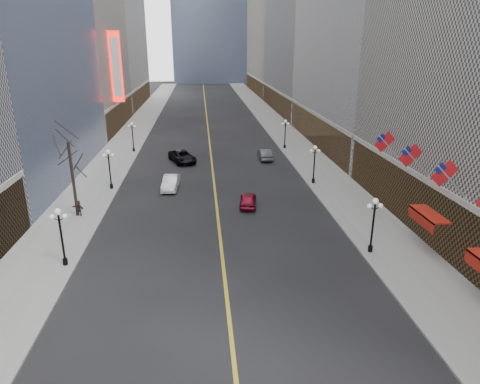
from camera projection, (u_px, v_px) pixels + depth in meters
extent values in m
cube|color=gray|center=(293.00, 143.00, 71.97)|extent=(6.00, 230.00, 0.15)
cube|color=gray|center=(124.00, 146.00, 69.55)|extent=(6.00, 230.00, 0.15)
cube|color=gold|center=(208.00, 133.00, 80.19)|extent=(0.25, 200.00, 0.02)
cube|color=#4A3831|center=(461.00, 225.00, 32.95)|extent=(2.80, 41.00, 5.00)
cube|color=#4A3831|center=(323.00, 130.00, 69.64)|extent=(2.80, 35.00, 5.00)
cube|color=gray|center=(333.00, 7.00, 99.38)|extent=(26.00, 40.00, 48.00)
cube|color=#4A3831|center=(281.00, 101.00, 105.39)|extent=(2.80, 39.00, 5.00)
cube|color=#4A3831|center=(258.00, 85.00, 145.85)|extent=(2.80, 45.00, 5.00)
cube|color=#4A3831|center=(114.00, 115.00, 84.34)|extent=(2.80, 29.00, 5.00)
cube|color=#4A3831|center=(137.00, 95.00, 116.33)|extent=(2.80, 37.00, 5.00)
cylinder|color=black|center=(370.00, 249.00, 34.04)|extent=(0.36, 0.36, 0.50)
cylinder|color=black|center=(373.00, 228.00, 33.47)|extent=(0.16, 0.16, 4.00)
sphere|color=white|center=(376.00, 201.00, 32.71)|extent=(0.44, 0.44, 0.44)
sphere|color=white|center=(369.00, 206.00, 32.81)|extent=(0.36, 0.36, 0.36)
sphere|color=white|center=(381.00, 206.00, 32.88)|extent=(0.36, 0.36, 0.36)
cylinder|color=black|center=(313.00, 181.00, 50.98)|extent=(0.36, 0.36, 0.50)
cylinder|color=black|center=(314.00, 166.00, 50.40)|extent=(0.16, 0.16, 4.00)
sphere|color=white|center=(315.00, 147.00, 49.65)|extent=(0.44, 0.44, 0.44)
sphere|color=white|center=(311.00, 151.00, 49.74)|extent=(0.36, 0.36, 0.36)
sphere|color=white|center=(319.00, 151.00, 49.82)|extent=(0.36, 0.36, 0.36)
cylinder|color=black|center=(285.00, 147.00, 67.91)|extent=(0.36, 0.36, 0.50)
cylinder|color=black|center=(285.00, 136.00, 67.34)|extent=(0.16, 0.16, 4.00)
sphere|color=white|center=(286.00, 121.00, 66.58)|extent=(0.44, 0.44, 0.44)
sphere|color=white|center=(283.00, 124.00, 66.67)|extent=(0.36, 0.36, 0.36)
sphere|color=white|center=(288.00, 124.00, 66.75)|extent=(0.36, 0.36, 0.36)
cylinder|color=black|center=(65.00, 262.00, 32.00)|extent=(0.36, 0.36, 0.50)
cylinder|color=black|center=(62.00, 240.00, 31.43)|extent=(0.16, 0.16, 4.00)
sphere|color=white|center=(58.00, 211.00, 30.68)|extent=(0.44, 0.44, 0.44)
sphere|color=white|center=(52.00, 217.00, 30.77)|extent=(0.36, 0.36, 0.36)
sphere|color=white|center=(65.00, 216.00, 30.85)|extent=(0.36, 0.36, 0.36)
cylinder|color=black|center=(111.00, 186.00, 48.94)|extent=(0.36, 0.36, 0.50)
cylinder|color=black|center=(110.00, 172.00, 48.36)|extent=(0.16, 0.16, 4.00)
sphere|color=white|center=(108.00, 152.00, 47.61)|extent=(0.44, 0.44, 0.44)
sphere|color=white|center=(104.00, 155.00, 47.70)|extent=(0.36, 0.36, 0.36)
sphere|color=white|center=(112.00, 155.00, 47.78)|extent=(0.36, 0.36, 0.36)
cylinder|color=black|center=(134.00, 150.00, 65.87)|extent=(0.36, 0.36, 0.50)
cylinder|color=black|center=(133.00, 139.00, 65.30)|extent=(0.16, 0.16, 4.00)
sphere|color=white|center=(132.00, 124.00, 64.54)|extent=(0.44, 0.44, 0.44)
sphere|color=white|center=(129.00, 126.00, 64.64)|extent=(0.36, 0.36, 0.36)
sphere|color=white|center=(135.00, 126.00, 64.71)|extent=(0.36, 0.36, 0.36)
cylinder|color=#B2B2B7|center=(452.00, 182.00, 29.46)|extent=(2.49, 0.12, 2.49)
cube|color=red|center=(445.00, 173.00, 29.19)|extent=(1.94, 0.04, 1.94)
cube|color=navy|center=(441.00, 169.00, 29.05)|extent=(0.88, 0.06, 0.88)
cylinder|color=#B2B2B7|center=(417.00, 163.00, 34.17)|extent=(2.49, 0.12, 2.49)
cube|color=red|center=(410.00, 155.00, 33.90)|extent=(1.94, 0.04, 1.94)
cube|color=navy|center=(407.00, 151.00, 33.75)|extent=(0.88, 0.06, 0.88)
cylinder|color=#B2B2B7|center=(391.00, 149.00, 38.87)|extent=(2.49, 0.12, 2.49)
cube|color=red|center=(385.00, 142.00, 38.60)|extent=(1.94, 0.04, 1.94)
cube|color=navy|center=(381.00, 138.00, 38.46)|extent=(0.88, 0.06, 0.88)
cube|color=maroon|center=(429.00, 214.00, 33.51)|extent=(1.40, 4.00, 0.15)
cube|color=maroon|center=(421.00, 219.00, 33.59)|extent=(0.10, 4.00, 0.90)
cube|color=red|center=(116.00, 67.00, 74.89)|extent=(2.00, 0.50, 12.00)
cube|color=white|center=(116.00, 67.00, 74.89)|extent=(1.40, 0.55, 10.00)
cylinder|color=#2D231C|center=(73.00, 180.00, 40.17)|extent=(0.28, 0.28, 7.20)
imported|color=white|center=(171.00, 183.00, 48.99)|extent=(2.00, 4.79, 1.54)
imported|color=black|center=(182.00, 157.00, 60.22)|extent=(4.59, 6.42, 1.63)
imported|color=maroon|center=(248.00, 199.00, 43.90)|extent=(2.22, 4.32, 1.41)
imported|color=#515559|center=(265.00, 154.00, 61.61)|extent=(1.62, 4.64, 1.53)
imported|color=#2F241A|center=(78.00, 208.00, 41.03)|extent=(1.44, 1.04, 1.53)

